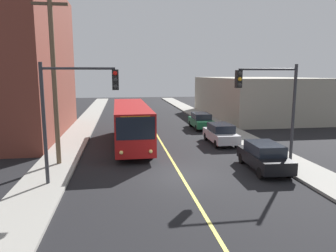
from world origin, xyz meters
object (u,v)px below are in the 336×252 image
parked_car_black (264,156)px  traffic_signal_right_corner (270,96)px  traffic_signal_left_corner (75,100)px  fire_hydrant (267,146)px  parked_car_silver (221,133)px  utility_pole_near (53,65)px  city_bus (131,122)px  parked_car_green (201,121)px

parked_car_black → traffic_signal_right_corner: size_ratio=0.74×
traffic_signal_left_corner → fire_hydrant: 13.50m
parked_car_silver → utility_pole_near: utility_pole_near is taller
utility_pole_near → fire_hydrant: (13.92, 0.63, -5.52)m
city_bus → utility_pole_near: size_ratio=1.12×
traffic_signal_right_corner → parked_car_green: bearing=92.1°
city_bus → fire_hydrant: (9.31, -4.51, -1.23)m
traffic_signal_left_corner → traffic_signal_right_corner: (10.82, 1.36, 0.00)m
city_bus → traffic_signal_right_corner: 11.09m
parked_car_silver → traffic_signal_left_corner: traffic_signal_left_corner is taller
city_bus → utility_pole_near: (-4.61, -5.14, 4.28)m
parked_car_green → parked_car_silver: bearing=-91.7°
city_bus → parked_car_black: bearing=-46.5°
traffic_signal_left_corner → traffic_signal_right_corner: bearing=7.2°
parked_car_green → traffic_signal_left_corner: traffic_signal_left_corner is taller
parked_car_black → parked_car_silver: 7.18m
parked_car_green → traffic_signal_left_corner: bearing=-124.2°
parked_car_green → traffic_signal_right_corner: size_ratio=0.74×
parked_car_green → fire_hydrant: (1.94, -10.93, -0.26)m
parked_car_black → fire_hydrant: (1.86, 3.36, -0.26)m
parked_car_silver → utility_pole_near: bearing=-159.3°
traffic_signal_left_corner → fire_hydrant: bearing=19.1°
city_bus → traffic_signal_right_corner: bearing=-43.2°
city_bus → parked_car_silver: (7.15, -0.69, -0.98)m
fire_hydrant → utility_pole_near: bearing=-177.4°
parked_car_green → city_bus: bearing=-138.9°
city_bus → utility_pole_near: utility_pole_near is taller
parked_car_green → traffic_signal_right_corner: traffic_signal_right_corner is taller
traffic_signal_right_corner → traffic_signal_left_corner: bearing=-172.8°
parked_car_black → traffic_signal_right_corner: (0.42, 0.46, 3.46)m
city_bus → parked_car_black: (7.45, -7.87, -0.98)m
parked_car_silver → parked_car_green: 7.12m
fire_hydrant → traffic_signal_right_corner: bearing=-116.4°
traffic_signal_left_corner → city_bus: bearing=71.4°
parked_car_green → parked_car_black: bearing=-89.7°
parked_car_silver → parked_car_green: size_ratio=1.00×
city_bus → parked_car_green: city_bus is taller
city_bus → parked_car_silver: city_bus is taller
traffic_signal_left_corner → traffic_signal_right_corner: 10.91m
parked_car_silver → traffic_signal_left_corner: bearing=-141.4°
traffic_signal_left_corner → parked_car_silver: bearing=38.6°
parked_car_silver → traffic_signal_right_corner: 7.59m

